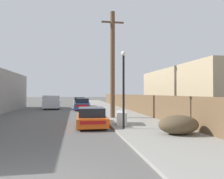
{
  "coord_description": "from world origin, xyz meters",
  "views": [
    {
      "loc": [
        1.1,
        -4.6,
        2.07
      ],
      "look_at": [
        4.03,
        12.7,
        2.35
      ],
      "focal_mm": 35.0,
      "sensor_mm": 36.0,
      "label": 1
    }
  ],
  "objects": [
    {
      "name": "utility_pole",
      "position": [
        4.06,
        12.56,
        4.44
      ],
      "size": [
        1.8,
        0.37,
        8.48
      ],
      "color": "brown",
      "rests_on": "sidewalk_curb"
    },
    {
      "name": "parked_sports_car_red",
      "position": [
        2.08,
        9.02,
        0.54
      ],
      "size": [
        1.84,
        4.22,
        1.18
      ],
      "rotation": [
        0.0,
        0.0,
        -0.02
      ],
      "color": "#E05114",
      "rests_on": "ground"
    },
    {
      "name": "street_lamp",
      "position": [
        3.73,
        7.12,
        2.62
      ],
      "size": [
        0.26,
        0.26,
        4.26
      ],
      "color": "black",
      "rests_on": "sidewalk_curb"
    },
    {
      "name": "building_right_house",
      "position": [
        11.82,
        12.93,
        2.11
      ],
      "size": [
        6.0,
        12.62,
        4.22
      ],
      "primitive_type": "cube",
      "color": "tan",
      "rests_on": "ground"
    },
    {
      "name": "pickup_truck",
      "position": [
        -1.88,
        24.9,
        0.88
      ],
      "size": [
        2.25,
        5.81,
        1.76
      ],
      "rotation": [
        0.0,
        0.0,
        3.18
      ],
      "color": "silver",
      "rests_on": "ground"
    },
    {
      "name": "car_parked_mid",
      "position": [
        2.0,
        22.11,
        0.67
      ],
      "size": [
        2.01,
        4.29,
        1.44
      ],
      "rotation": [
        0.0,
        0.0,
        -0.06
      ],
      "color": "#2D478C",
      "rests_on": "ground"
    },
    {
      "name": "brush_pile",
      "position": [
        5.93,
        5.07,
        0.57
      ],
      "size": [
        1.95,
        1.38,
        0.9
      ],
      "color": "brown",
      "rests_on": "sidewalk_curb"
    },
    {
      "name": "sidewalk_curb",
      "position": [
        5.3,
        23.5,
        0.06
      ],
      "size": [
        4.2,
        63.0,
        0.12
      ],
      "primitive_type": "cube",
      "color": "gray",
      "rests_on": "ground"
    },
    {
      "name": "wooden_fence",
      "position": [
        7.25,
        19.68,
        1.01
      ],
      "size": [
        0.08,
        38.17,
        1.77
      ],
      "primitive_type": "cube",
      "color": "brown",
      "rests_on": "sidewalk_curb"
    },
    {
      "name": "discarded_fridge",
      "position": [
        4.0,
        8.91,
        0.51
      ],
      "size": [
        0.88,
        1.69,
        0.8
      ],
      "rotation": [
        0.0,
        0.0,
        -0.18
      ],
      "color": "silver",
      "rests_on": "sidewalk_curb"
    },
    {
      "name": "car_parked_far",
      "position": [
        1.74,
        28.92,
        0.67
      ],
      "size": [
        1.88,
        4.52,
        1.44
      ],
      "rotation": [
        0.0,
        0.0,
        0.04
      ],
      "color": "gray",
      "rests_on": "ground"
    }
  ]
}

